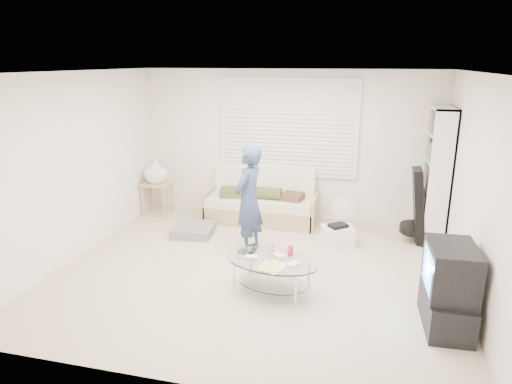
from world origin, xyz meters
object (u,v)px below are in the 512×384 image
(tv_unit, at_px, (449,288))
(coffee_table, at_px, (272,266))
(futon_sofa, at_px, (261,204))
(bookshelf, at_px, (436,175))

(tv_unit, xyz_separation_m, coffee_table, (-1.87, 0.27, -0.10))
(tv_unit, height_order, coffee_table, tv_unit)
(futon_sofa, height_order, bookshelf, bookshelf)
(bookshelf, bearing_deg, tv_unit, -92.83)
(tv_unit, distance_m, coffee_table, 1.89)
(futon_sofa, distance_m, bookshelf, 2.78)
(bookshelf, xyz_separation_m, coffee_table, (-1.99, -2.26, -0.67))
(futon_sofa, height_order, coffee_table, futon_sofa)
(bookshelf, distance_m, coffee_table, 3.09)
(futon_sofa, xyz_separation_m, coffee_table, (0.70, -2.38, 0.03))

